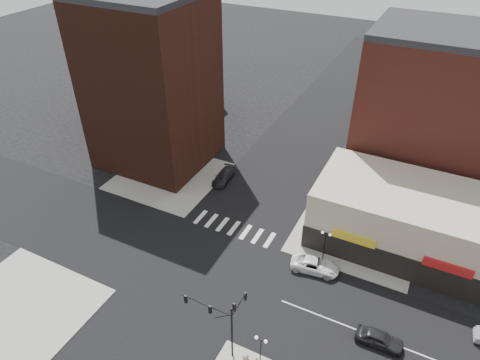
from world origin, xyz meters
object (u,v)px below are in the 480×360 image
at_px(white_suv, 315,265).
at_px(street_lamp_se_a, 261,345).
at_px(dark_sedan_east, 379,339).
at_px(street_lamp_ne, 325,239).
at_px(traffic_signal, 224,316).
at_px(dark_sedan_north, 223,177).

bearing_deg(white_suv, street_lamp_se_a, 169.27).
height_order(street_lamp_se_a, dark_sedan_east, street_lamp_se_a).
relative_size(street_lamp_ne, dark_sedan_east, 0.90).
height_order(traffic_signal, street_lamp_ne, traffic_signal).
xyz_separation_m(street_lamp_se_a, dark_sedan_east, (9.42, 7.39, -2.50)).
bearing_deg(street_lamp_ne, street_lamp_se_a, -93.58).
height_order(dark_sedan_east, dark_sedan_north, dark_sedan_east).
bearing_deg(street_lamp_ne, dark_sedan_east, -45.64).
distance_m(dark_sedan_east, dark_sedan_north, 32.27).
bearing_deg(traffic_signal, dark_sedan_east, 28.69).
distance_m(street_lamp_se_a, dark_sedan_east, 12.23).
relative_size(dark_sedan_east, dark_sedan_north, 0.90).
bearing_deg(dark_sedan_east, dark_sedan_north, 55.32).
height_order(street_lamp_ne, dark_sedan_north, street_lamp_ne).
relative_size(street_lamp_se_a, street_lamp_ne, 1.00).
bearing_deg(dark_sedan_east, white_suv, 51.84).
relative_size(street_lamp_ne, dark_sedan_north, 0.81).
xyz_separation_m(traffic_signal, dark_sedan_north, (-13.74, 25.00, -4.22)).
relative_size(traffic_signal, dark_sedan_east, 1.68).
bearing_deg(traffic_signal, dark_sedan_north, 118.78).
relative_size(white_suv, dark_sedan_north, 1.09).
relative_size(street_lamp_ne, white_suv, 0.74).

